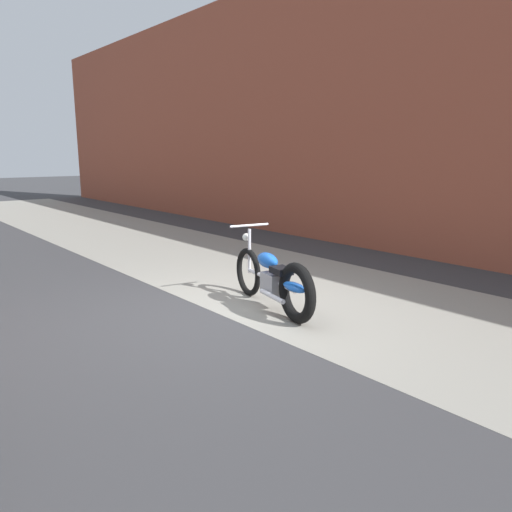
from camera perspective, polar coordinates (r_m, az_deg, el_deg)
ground_plane at (r=6.25m, az=-4.40°, el=-6.71°), size 80.00×80.00×0.00m
sidewalk_slab at (r=7.35m, az=6.83°, el=-3.90°), size 36.00×3.50×0.01m
brick_building_wall at (r=9.93m, az=21.82°, el=16.94°), size 36.00×0.50×6.02m
motorcycle_blue at (r=6.24m, az=2.35°, el=-2.90°), size 1.98×0.72×1.03m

